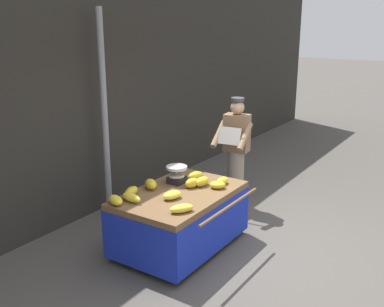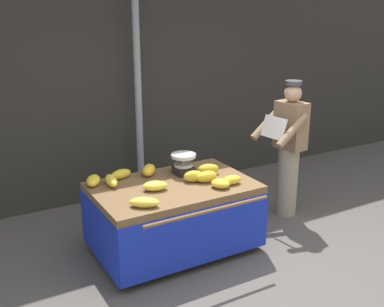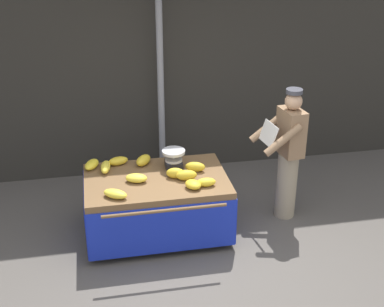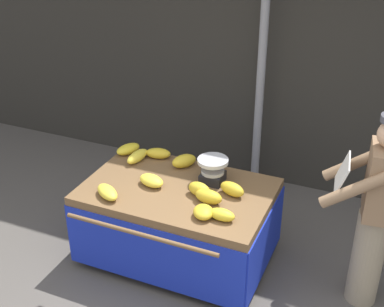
{
  "view_description": "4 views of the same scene",
  "coord_description": "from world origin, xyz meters",
  "px_view_note": "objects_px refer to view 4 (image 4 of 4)",
  "views": [
    {
      "loc": [
        -4.8,
        -2.1,
        2.85
      ],
      "look_at": [
        0.06,
        1.13,
        1.13
      ],
      "focal_mm": 42.74,
      "sensor_mm": 36.0,
      "label": 1
    },
    {
      "loc": [
        -2.51,
        -3.05,
        2.56
      ],
      "look_at": [
        -0.15,
        1.07,
        1.04
      ],
      "focal_mm": 43.33,
      "sensor_mm": 36.0,
      "label": 2
    },
    {
      "loc": [
        -1.06,
        -4.48,
        3.65
      ],
      "look_at": [
        0.02,
        1.08,
        1.0
      ],
      "focal_mm": 49.45,
      "sensor_mm": 36.0,
      "label": 3
    },
    {
      "loc": [
        1.27,
        -2.59,
        3.21
      ],
      "look_at": [
        -0.32,
        1.07,
        1.1
      ],
      "focal_mm": 48.63,
      "sensor_mm": 36.0,
      "label": 4
    }
  ],
  "objects_px": {
    "banana_bunch_9": "(184,161)",
    "banana_bunch_4": "(137,156)",
    "banana_bunch_7": "(222,215)",
    "vendor_person": "(374,213)",
    "street_pole": "(262,63)",
    "banana_bunch_0": "(209,197)",
    "banana_bunch_6": "(151,181)",
    "banana_bunch_1": "(203,212)",
    "banana_cart": "(178,207)",
    "banana_bunch_8": "(128,149)",
    "banana_bunch_10": "(199,189)",
    "banana_bunch_2": "(107,192)",
    "banana_bunch_5": "(232,189)",
    "banana_bunch_3": "(158,153)",
    "weighing_scale": "(213,170)"
  },
  "relations": [
    {
      "from": "banana_bunch_9",
      "to": "banana_bunch_4",
      "type": "bearing_deg",
      "value": -170.6
    },
    {
      "from": "banana_bunch_7",
      "to": "vendor_person",
      "type": "xyz_separation_m",
      "value": [
        1.12,
        0.41,
        0.06
      ]
    },
    {
      "from": "street_pole",
      "to": "banana_bunch_0",
      "type": "relative_size",
      "value": 12.36
    },
    {
      "from": "banana_bunch_6",
      "to": "vendor_person",
      "type": "xyz_separation_m",
      "value": [
        1.89,
        0.16,
        0.06
      ]
    },
    {
      "from": "banana_bunch_1",
      "to": "banana_bunch_4",
      "type": "relative_size",
      "value": 0.69
    },
    {
      "from": "banana_cart",
      "to": "banana_bunch_8",
      "type": "xyz_separation_m",
      "value": [
        -0.73,
        0.41,
        0.26
      ]
    },
    {
      "from": "banana_bunch_7",
      "to": "banana_bunch_8",
      "type": "xyz_separation_m",
      "value": [
        -1.27,
        0.71,
        0.0
      ]
    },
    {
      "from": "banana_bunch_9",
      "to": "banana_bunch_10",
      "type": "bearing_deg",
      "value": -51.49
    },
    {
      "from": "banana_cart",
      "to": "banana_bunch_2",
      "type": "distance_m",
      "value": 0.67
    },
    {
      "from": "banana_bunch_6",
      "to": "banana_bunch_2",
      "type": "bearing_deg",
      "value": -129.28
    },
    {
      "from": "street_pole",
      "to": "banana_bunch_2",
      "type": "distance_m",
      "value": 2.15
    },
    {
      "from": "banana_bunch_0",
      "to": "banana_bunch_2",
      "type": "distance_m",
      "value": 0.88
    },
    {
      "from": "banana_bunch_10",
      "to": "vendor_person",
      "type": "distance_m",
      "value": 1.44
    },
    {
      "from": "banana_bunch_5",
      "to": "banana_bunch_6",
      "type": "xyz_separation_m",
      "value": [
        -0.72,
        -0.13,
        -0.01
      ]
    },
    {
      "from": "banana_bunch_3",
      "to": "banana_bunch_5",
      "type": "distance_m",
      "value": 0.97
    },
    {
      "from": "street_pole",
      "to": "banana_bunch_7",
      "type": "distance_m",
      "value": 1.96
    },
    {
      "from": "banana_bunch_5",
      "to": "banana_bunch_0",
      "type": "bearing_deg",
      "value": -126.0
    },
    {
      "from": "banana_bunch_3",
      "to": "banana_bunch_5",
      "type": "xyz_separation_m",
      "value": [
        0.9,
        -0.36,
        0.01
      ]
    },
    {
      "from": "banana_cart",
      "to": "banana_bunch_7",
      "type": "relative_size",
      "value": 7.69
    },
    {
      "from": "banana_bunch_0",
      "to": "banana_bunch_5",
      "type": "xyz_separation_m",
      "value": [
        0.14,
        0.2,
        -0.0
      ]
    },
    {
      "from": "banana_bunch_0",
      "to": "vendor_person",
      "type": "height_order",
      "value": "vendor_person"
    },
    {
      "from": "banana_bunch_1",
      "to": "banana_bunch_3",
      "type": "distance_m",
      "value": 1.1
    },
    {
      "from": "banana_bunch_10",
      "to": "banana_bunch_8",
      "type": "bearing_deg",
      "value": 155.17
    },
    {
      "from": "banana_bunch_5",
      "to": "banana_bunch_2",
      "type": "bearing_deg",
      "value": -155.1
    },
    {
      "from": "weighing_scale",
      "to": "banana_bunch_3",
      "type": "height_order",
      "value": "weighing_scale"
    },
    {
      "from": "banana_bunch_10",
      "to": "banana_bunch_9",
      "type": "bearing_deg",
      "value": 128.51
    },
    {
      "from": "banana_bunch_5",
      "to": "vendor_person",
      "type": "bearing_deg",
      "value": 1.0
    },
    {
      "from": "weighing_scale",
      "to": "banana_bunch_2",
      "type": "distance_m",
      "value": 0.96
    },
    {
      "from": "banana_bunch_5",
      "to": "banana_bunch_8",
      "type": "xyz_separation_m",
      "value": [
        -1.22,
        0.32,
        -0.01
      ]
    },
    {
      "from": "banana_cart",
      "to": "banana_bunch_4",
      "type": "height_order",
      "value": "banana_bunch_4"
    },
    {
      "from": "banana_bunch_4",
      "to": "banana_bunch_8",
      "type": "height_order",
      "value": "banana_bunch_4"
    },
    {
      "from": "banana_bunch_1",
      "to": "banana_bunch_6",
      "type": "height_order",
      "value": "banana_bunch_6"
    },
    {
      "from": "banana_bunch_0",
      "to": "banana_bunch_6",
      "type": "bearing_deg",
      "value": 173.98
    },
    {
      "from": "banana_bunch_4",
      "to": "weighing_scale",
      "type": "bearing_deg",
      "value": -5.41
    },
    {
      "from": "street_pole",
      "to": "banana_bunch_4",
      "type": "xyz_separation_m",
      "value": [
        -0.85,
        -1.21,
        -0.69
      ]
    },
    {
      "from": "banana_bunch_4",
      "to": "banana_bunch_9",
      "type": "bearing_deg",
      "value": 9.4
    },
    {
      "from": "street_pole",
      "to": "banana_bunch_10",
      "type": "bearing_deg",
      "value": -92.09
    },
    {
      "from": "street_pole",
      "to": "banana_bunch_3",
      "type": "height_order",
      "value": "street_pole"
    },
    {
      "from": "banana_bunch_2",
      "to": "banana_bunch_10",
      "type": "relative_size",
      "value": 1.31
    },
    {
      "from": "weighing_scale",
      "to": "banana_bunch_7",
      "type": "bearing_deg",
      "value": -61.4
    },
    {
      "from": "banana_bunch_6",
      "to": "banana_bunch_3",
      "type": "bearing_deg",
      "value": 109.89
    },
    {
      "from": "banana_bunch_0",
      "to": "banana_bunch_1",
      "type": "distance_m",
      "value": 0.21
    },
    {
      "from": "weighing_scale",
      "to": "vendor_person",
      "type": "xyz_separation_m",
      "value": [
        1.41,
        -0.12,
        -0.01
      ]
    },
    {
      "from": "banana_bunch_3",
      "to": "banana_bunch_9",
      "type": "height_order",
      "value": "banana_bunch_9"
    },
    {
      "from": "banana_bunch_5",
      "to": "banana_bunch_3",
      "type": "bearing_deg",
      "value": 158.38
    },
    {
      "from": "banana_cart",
      "to": "banana_bunch_6",
      "type": "distance_m",
      "value": 0.35
    },
    {
      "from": "banana_bunch_3",
      "to": "banana_bunch_6",
      "type": "height_order",
      "value": "banana_bunch_3"
    },
    {
      "from": "banana_bunch_9",
      "to": "banana_bunch_1",
      "type": "bearing_deg",
      "value": -55.28
    },
    {
      "from": "street_pole",
      "to": "banana_bunch_5",
      "type": "relative_size",
      "value": 12.53
    },
    {
      "from": "banana_cart",
      "to": "weighing_scale",
      "type": "bearing_deg",
      "value": 42.13
    }
  ]
}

